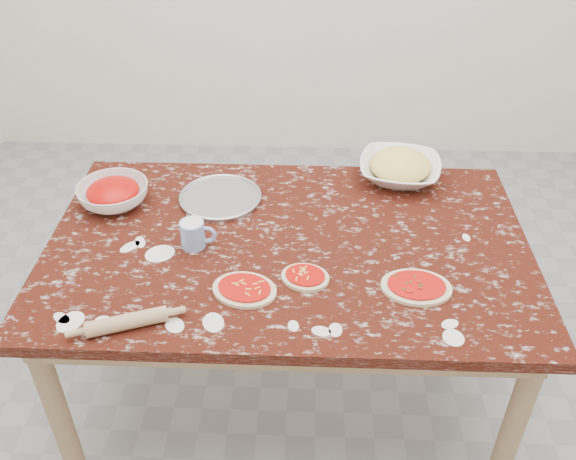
{
  "coord_description": "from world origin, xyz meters",
  "views": [
    {
      "loc": [
        0.06,
        -1.63,
        2.01
      ],
      "look_at": [
        0.0,
        0.0,
        0.8
      ],
      "focal_mm": 38.68,
      "sensor_mm": 36.0,
      "label": 1
    }
  ],
  "objects_px": {
    "sauce_bowl": "(114,195)",
    "flour_mug": "(194,234)",
    "worktable": "(288,261)",
    "rolling_pin": "(127,322)",
    "cheese_bowl": "(400,170)",
    "pizza_tray": "(220,198)"
  },
  "relations": [
    {
      "from": "worktable",
      "to": "sauce_bowl",
      "type": "relative_size",
      "value": 6.38
    },
    {
      "from": "pizza_tray",
      "to": "cheese_bowl",
      "type": "xyz_separation_m",
      "value": [
        0.67,
        0.17,
        0.03
      ]
    },
    {
      "from": "cheese_bowl",
      "to": "flour_mug",
      "type": "height_order",
      "value": "flour_mug"
    },
    {
      "from": "worktable",
      "to": "sauce_bowl",
      "type": "distance_m",
      "value": 0.68
    },
    {
      "from": "cheese_bowl",
      "to": "flour_mug",
      "type": "relative_size",
      "value": 2.56
    },
    {
      "from": "flour_mug",
      "to": "rolling_pin",
      "type": "height_order",
      "value": "flour_mug"
    },
    {
      "from": "worktable",
      "to": "pizza_tray",
      "type": "distance_m",
      "value": 0.37
    },
    {
      "from": "cheese_bowl",
      "to": "rolling_pin",
      "type": "xyz_separation_m",
      "value": [
        -0.85,
        -0.83,
        -0.01
      ]
    },
    {
      "from": "pizza_tray",
      "to": "flour_mug",
      "type": "distance_m",
      "value": 0.29
    },
    {
      "from": "rolling_pin",
      "to": "pizza_tray",
      "type": "bearing_deg",
      "value": 74.81
    },
    {
      "from": "flour_mug",
      "to": "rolling_pin",
      "type": "bearing_deg",
      "value": -108.8
    },
    {
      "from": "cheese_bowl",
      "to": "rolling_pin",
      "type": "bearing_deg",
      "value": -135.58
    },
    {
      "from": "cheese_bowl",
      "to": "flour_mug",
      "type": "xyz_separation_m",
      "value": [
        -0.72,
        -0.45,
        0.01
      ]
    },
    {
      "from": "worktable",
      "to": "sauce_bowl",
      "type": "xyz_separation_m",
      "value": [
        -0.63,
        0.2,
        0.12
      ]
    },
    {
      "from": "sauce_bowl",
      "to": "flour_mug",
      "type": "relative_size",
      "value": 2.1
    },
    {
      "from": "pizza_tray",
      "to": "rolling_pin",
      "type": "bearing_deg",
      "value": -105.19
    },
    {
      "from": "sauce_bowl",
      "to": "worktable",
      "type": "bearing_deg",
      "value": -17.64
    },
    {
      "from": "sauce_bowl",
      "to": "flour_mug",
      "type": "height_order",
      "value": "flour_mug"
    },
    {
      "from": "worktable",
      "to": "sauce_bowl",
      "type": "height_order",
      "value": "sauce_bowl"
    },
    {
      "from": "pizza_tray",
      "to": "rolling_pin",
      "type": "relative_size",
      "value": 1.3
    },
    {
      "from": "flour_mug",
      "to": "rolling_pin",
      "type": "distance_m",
      "value": 0.4
    },
    {
      "from": "worktable",
      "to": "flour_mug",
      "type": "relative_size",
      "value": 13.38
    }
  ]
}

